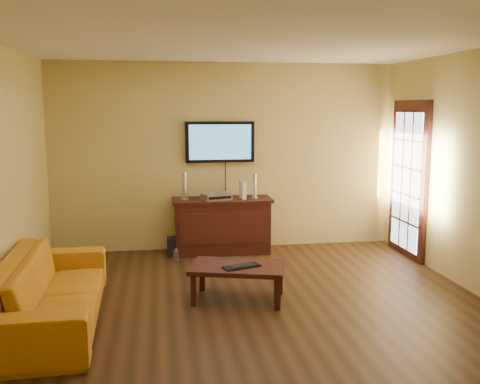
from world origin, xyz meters
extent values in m
plane|color=black|center=(0.00, 0.00, 0.00)|extent=(5.00, 5.00, 0.00)
plane|color=tan|center=(0.00, 2.50, 1.35)|extent=(5.00, 0.00, 5.00)
plane|color=white|center=(0.00, 0.00, 2.70)|extent=(5.00, 5.00, 0.00)
cube|color=black|center=(2.46, 1.70, 1.05)|extent=(0.06, 1.02, 2.22)
cube|color=white|center=(2.42, 1.70, 1.05)|extent=(0.01, 0.79, 1.89)
cube|color=black|center=(-0.08, 2.23, 0.37)|extent=(1.33, 0.50, 0.74)
cube|color=black|center=(-0.08, 1.98, 0.41)|extent=(1.22, 0.02, 0.44)
cube|color=black|center=(-0.08, 2.23, 0.76)|extent=(1.41, 0.54, 0.04)
cube|color=black|center=(-0.08, 2.46, 1.57)|extent=(0.99, 0.07, 0.59)
cube|color=teal|center=(-0.08, 2.42, 1.57)|extent=(0.89, 0.01, 0.50)
cube|color=black|center=(-0.15, 0.28, 0.36)|extent=(1.12, 0.85, 0.05)
cube|color=black|center=(-0.63, 0.17, 0.17)|extent=(0.06, 0.06, 0.34)
cube|color=black|center=(0.21, -0.07, 0.17)|extent=(0.06, 0.06, 0.34)
cube|color=black|center=(-0.50, 0.63, 0.17)|extent=(0.06, 0.06, 0.34)
cube|color=black|center=(0.34, 0.39, 0.17)|extent=(0.06, 0.06, 0.34)
imported|color=#C27915|center=(-2.01, -0.06, 0.44)|extent=(0.73, 2.26, 0.88)
cylinder|color=silver|center=(-0.61, 2.24, 0.79)|extent=(0.10, 0.10, 0.02)
cylinder|color=silver|center=(-0.61, 2.24, 0.98)|extent=(0.06, 0.06, 0.37)
cylinder|color=silver|center=(0.38, 2.20, 0.79)|extent=(0.10, 0.10, 0.01)
cylinder|color=silver|center=(0.38, 2.20, 0.97)|extent=(0.06, 0.06, 0.34)
cube|color=silver|center=(-0.17, 2.18, 0.82)|extent=(0.44, 0.37, 0.09)
cube|color=white|center=(0.21, 2.19, 0.90)|extent=(0.08, 0.18, 0.25)
cube|color=black|center=(-0.75, 2.17, 0.13)|extent=(0.25, 0.25, 0.25)
cylinder|color=white|center=(-0.76, 1.80, 0.09)|extent=(0.07, 0.07, 0.17)
sphere|color=white|center=(-0.76, 1.80, 0.18)|extent=(0.03, 0.03, 0.03)
cube|color=black|center=(-0.12, 0.20, 0.40)|extent=(0.43, 0.28, 0.02)
cube|color=black|center=(-0.12, 0.20, 0.41)|extent=(0.28, 0.19, 0.01)
camera|label=1|loc=(-0.95, -5.20, 2.06)|focal=40.00mm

